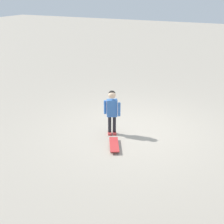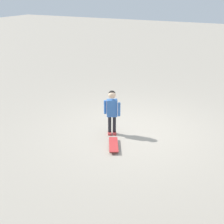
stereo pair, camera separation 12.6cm
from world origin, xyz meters
name	(u,v)px [view 1 (the left image)]	position (x,y,z in m)	size (l,w,h in m)	color
ground_plane	(135,130)	(0.00, 0.00, 0.00)	(50.00, 50.00, 0.00)	#9E9384
child_person	(112,108)	(0.42, 0.41, 0.66)	(0.41, 0.26, 1.06)	black
skateboard	(114,145)	(0.09, 0.98, 0.06)	(0.49, 0.69, 0.07)	#B22D2D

